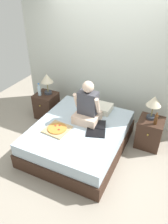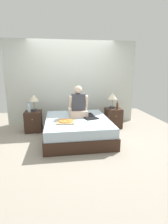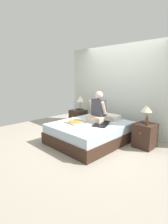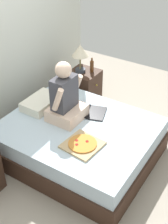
{
  "view_description": "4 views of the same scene",
  "coord_description": "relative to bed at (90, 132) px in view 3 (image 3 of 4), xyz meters",
  "views": [
    {
      "loc": [
        1.42,
        -2.76,
        2.78
      ],
      "look_at": [
        0.11,
        -0.02,
        0.83
      ],
      "focal_mm": 35.0,
      "sensor_mm": 36.0,
      "label": 1
    },
    {
      "loc": [
        -0.46,
        -4.1,
        1.66
      ],
      "look_at": [
        0.15,
        -0.15,
        0.69
      ],
      "focal_mm": 28.0,
      "sensor_mm": 36.0,
      "label": 2
    },
    {
      "loc": [
        2.86,
        -3.09,
        1.66
      ],
      "look_at": [
        -0.14,
        -0.09,
        0.76
      ],
      "focal_mm": 28.0,
      "sensor_mm": 36.0,
      "label": 3
    },
    {
      "loc": [
        -2.57,
        -1.73,
        2.83
      ],
      "look_at": [
        0.1,
        -0.02,
        0.64
      ],
      "focal_mm": 50.0,
      "sensor_mm": 36.0,
      "label": 4
    }
  ],
  "objects": [
    {
      "name": "pizza_box",
      "position": [
        -0.29,
        -0.25,
        0.27
      ],
      "size": [
        0.43,
        0.43,
        0.05
      ],
      "color": "tan",
      "rests_on": "bed"
    },
    {
      "name": "wall_back",
      "position": [
        0.0,
        1.3,
        1.01
      ],
      "size": [
        3.91,
        0.12,
        2.5
      ],
      "primitive_type": "cube",
      "color": "silver",
      "rests_on": "ground"
    },
    {
      "name": "lamp_on_left_nightstand",
      "position": [
        -1.09,
        0.69,
        0.65
      ],
      "size": [
        0.26,
        0.26,
        0.45
      ],
      "color": "#333842",
      "rests_on": "nightstand_left"
    },
    {
      "name": "lamp_on_right_nightstand",
      "position": [
        1.1,
        0.69,
        0.65
      ],
      "size": [
        0.26,
        0.26,
        0.45
      ],
      "color": "#333842",
      "rests_on": "nightstand_right"
    },
    {
      "name": "water_bottle",
      "position": [
        -1.21,
        0.55,
        0.43
      ],
      "size": [
        0.07,
        0.07,
        0.28
      ],
      "color": "silver",
      "rests_on": "nightstand_left"
    },
    {
      "name": "pillow",
      "position": [
        0.09,
        0.66,
        0.31
      ],
      "size": [
        0.52,
        0.34,
        0.12
      ],
      "primitive_type": "cube",
      "color": "silver",
      "rests_on": "bed"
    },
    {
      "name": "beer_bottle",
      "position": [
        1.2,
        0.54,
        0.42
      ],
      "size": [
        0.06,
        0.06,
        0.23
      ],
      "color": "#512D14",
      "rests_on": "nightstand_right"
    },
    {
      "name": "nightstand_right",
      "position": [
        1.13,
        0.64,
        0.04
      ],
      "size": [
        0.44,
        0.47,
        0.56
      ],
      "color": "#382319",
      "rests_on": "ground"
    },
    {
      "name": "bed",
      "position": [
        0.0,
        0.0,
        0.0
      ],
      "size": [
        1.56,
        1.88,
        0.49
      ],
      "color": "#382319",
      "rests_on": "ground"
    },
    {
      "name": "nightstand_left",
      "position": [
        -1.13,
        0.64,
        0.04
      ],
      "size": [
        0.44,
        0.47,
        0.56
      ],
      "color": "#382319",
      "rests_on": "ground"
    },
    {
      "name": "person_seated",
      "position": [
        0.06,
        0.22,
        0.53
      ],
      "size": [
        0.47,
        0.4,
        0.78
      ],
      "color": "beige",
      "rests_on": "bed"
    },
    {
      "name": "laptop",
      "position": [
        0.32,
        0.0,
        0.27
      ],
      "size": [
        0.43,
        0.49,
        0.07
      ],
      "color": "black",
      "rests_on": "bed"
    },
    {
      "name": "ground_plane",
      "position": [
        0.0,
        0.0,
        -0.24
      ],
      "size": [
        5.91,
        5.91,
        0.0
      ],
      "primitive_type": "plane",
      "color": "#9E9384"
    }
  ]
}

